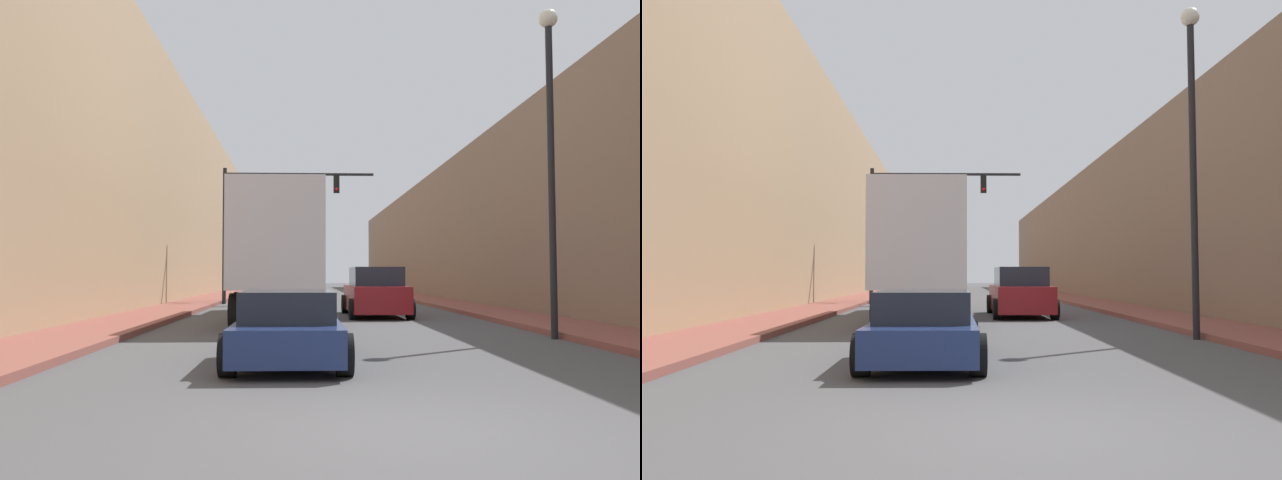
{
  "view_description": "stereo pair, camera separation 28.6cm",
  "coord_description": "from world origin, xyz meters",
  "views": [
    {
      "loc": [
        -1.06,
        -5.94,
        1.51
      ],
      "look_at": [
        -0.5,
        10.83,
        2.43
      ],
      "focal_mm": 35.0,
      "sensor_mm": 36.0,
      "label": 1
    },
    {
      "loc": [
        -0.78,
        -5.94,
        1.51
      ],
      "look_at": [
        -0.5,
        10.83,
        2.43
      ],
      "focal_mm": 35.0,
      "sensor_mm": 36.0,
      "label": 2
    }
  ],
  "objects": [
    {
      "name": "semi_truck",
      "position": [
        -1.68,
        15.61,
        2.26
      ],
      "size": [
        2.57,
        11.7,
        4.06
      ],
      "color": "silver",
      "rests_on": "ground"
    },
    {
      "name": "sidewalk_left",
      "position": [
        -6.23,
        30.0,
        0.07
      ],
      "size": [
        2.37,
        80.0,
        0.15
      ],
      "color": "brown",
      "rests_on": "ground"
    },
    {
      "name": "building_left",
      "position": [
        -10.42,
        30.0,
        6.02
      ],
      "size": [
        6.0,
        80.0,
        12.04
      ],
      "color": "tan",
      "rests_on": "ground"
    },
    {
      "name": "building_right",
      "position": [
        10.42,
        30.0,
        4.01
      ],
      "size": [
        6.0,
        80.0,
        8.03
      ],
      "color": "#846B56",
      "rests_on": "ground"
    },
    {
      "name": "suv_car",
      "position": [
        1.68,
        16.55,
        0.83
      ],
      "size": [
        2.17,
        4.86,
        1.76
      ],
      "color": "maroon",
      "rests_on": "ground"
    },
    {
      "name": "sidewalk_right",
      "position": [
        6.23,
        30.0,
        0.07
      ],
      "size": [
        2.37,
        80.0,
        0.15
      ],
      "color": "brown",
      "rests_on": "ground"
    },
    {
      "name": "ground_plane",
      "position": [
        0.0,
        0.0,
        0.0
      ],
      "size": [
        200.0,
        200.0,
        0.0
      ],
      "primitive_type": "plane",
      "color": "#4C4C4F"
    },
    {
      "name": "traffic_signal_gantry",
      "position": [
        -2.84,
        25.97,
        5.0
      ],
      "size": [
        7.76,
        0.35,
        6.96
      ],
      "color": "black",
      "rests_on": "ground"
    },
    {
      "name": "sedan_car",
      "position": [
        -1.25,
        4.91,
        0.6
      ],
      "size": [
        1.98,
        4.44,
        1.23
      ],
      "color": "navy",
      "rests_on": "ground"
    },
    {
      "name": "street_lamp",
      "position": [
        4.89,
        8.48,
        4.94
      ],
      "size": [
        0.44,
        0.44,
        7.86
      ],
      "color": "black",
      "rests_on": "ground"
    }
  ]
}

